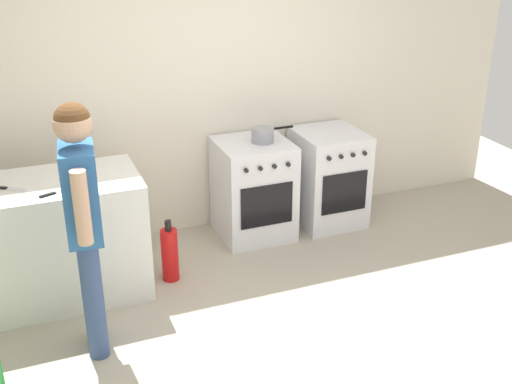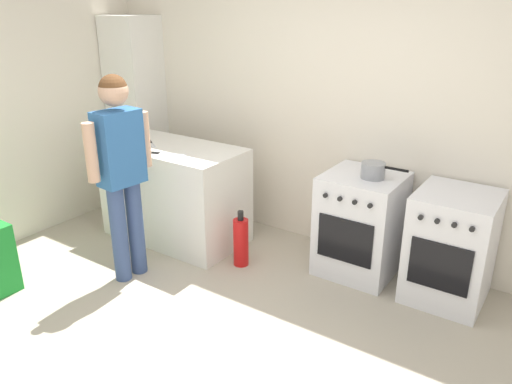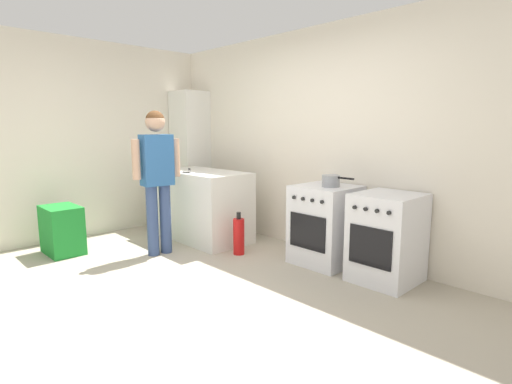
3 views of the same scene
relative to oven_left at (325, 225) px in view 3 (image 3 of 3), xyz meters
name	(u,v)px [view 3 (image 3 of 3)]	position (x,y,z in m)	size (l,w,h in m)	color
ground_plane	(185,294)	(-0.35, -1.58, -0.43)	(8.00, 8.00, 0.00)	#ADA38E
back_wall	(322,141)	(-0.35, 0.37, 0.87)	(6.00, 0.10, 2.60)	silver
side_wall_left	(100,139)	(-2.95, -1.18, 0.87)	(0.10, 3.10, 2.60)	silver
counter_unit	(203,205)	(-1.70, -0.38, 0.02)	(1.30, 0.70, 0.90)	silver
oven_left	(325,225)	(0.00, 0.00, 0.00)	(0.60, 0.62, 0.85)	silver
oven_right	(387,238)	(0.72, 0.00, 0.00)	(0.56, 0.62, 0.85)	silver
pot	(331,181)	(0.08, -0.02, 0.49)	(0.37, 0.19, 0.12)	gray
knife_utility	(189,170)	(-1.93, -0.41, 0.48)	(0.23, 0.16, 0.01)	silver
knife_bread	(193,173)	(-1.59, -0.59, 0.48)	(0.34, 0.15, 0.01)	silver
person	(157,170)	(-1.52, -1.13, 0.56)	(0.23, 0.57, 1.65)	#384C7A
fire_extinguisher	(239,236)	(-0.87, -0.48, -0.21)	(0.13, 0.13, 0.50)	red
recycling_crate_lower	(63,241)	(-2.33, -1.94, -0.29)	(0.52, 0.36, 0.28)	#1E842D
recycling_crate_upper	(61,218)	(-2.33, -1.94, -0.01)	(0.52, 0.36, 0.28)	#1E842D
larder_cabinet	(191,158)	(-2.65, 0.10, 0.57)	(0.48, 0.44, 2.00)	silver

